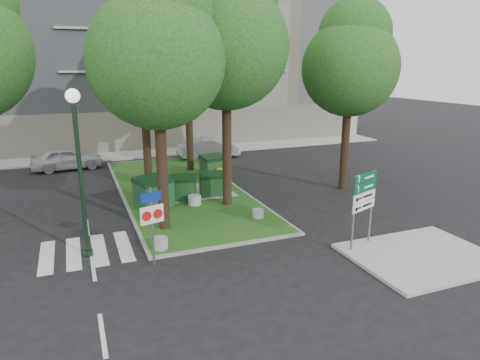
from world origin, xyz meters
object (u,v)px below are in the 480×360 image
bollard_left (160,243)px  car_silver (209,148)px  tree_median_near_left (158,47)px  dumpster_b (183,188)px  litter_bin (220,174)px  tree_median_mid (143,59)px  dumpster_a (154,193)px  tree_median_far (188,36)px  traffic_sign_pole (152,216)px  car_white (67,158)px  tree_median_near_right (227,34)px  tree_street_right (351,59)px  dumpster_c (212,184)px  directional_sign (363,198)px  dumpster_d (214,166)px  bollard_mid (195,200)px  street_lamp (78,155)px  bollard_right (258,213)px

bollard_left → car_silver: size_ratio=0.13×
tree_median_near_left → dumpster_b: 7.61m
tree_median_near_left → litter_bin: size_ratio=15.58×
tree_median_mid → dumpster_a: (-0.51, -3.85, -6.12)m
tree_median_far → traffic_sign_pole: 14.98m
tree_median_mid → car_white: (-4.29, 6.44, -6.23)m
tree_median_near_right → tree_street_right: tree_median_near_right is taller
dumpster_b → tree_street_right: bearing=12.9°
tree_street_right → dumpster_c: size_ratio=6.96×
tree_median_near_right → traffic_sign_pole: 9.25m
tree_median_near_right → traffic_sign_pole: tree_median_near_right is taller
directional_sign → car_white: size_ratio=0.64×
tree_median_near_right → car_white: (-7.29, 10.94, -7.24)m
dumpster_b → car_silver: (4.36, 9.49, 0.02)m
bollard_left → directional_sign: (7.03, -2.50, 1.65)m
dumpster_d → traffic_sign_pole: (-5.52, -10.13, 1.01)m
bollard_mid → litter_bin: litter_bin is taller
dumpster_c → street_lamp: 8.71m
tree_median_near_left → tree_street_right: size_ratio=1.05×
tree_median_mid → bollard_right: 10.20m
litter_bin → tree_street_right: bearing=-32.9°
tree_median_mid → dumpster_b: size_ratio=6.32×
street_lamp → directional_sign: 10.16m
tree_median_mid → tree_street_right: tree_street_right is taller
street_lamp → tree_median_near_left: bearing=24.7°
tree_median_far → car_silver: size_ratio=2.64×
tree_median_mid → dumpster_c: tree_median_mid is taller
litter_bin → car_silver: car_silver is taller
bollard_right → litter_bin: size_ratio=0.74×
tree_median_near_left → tree_median_far: tree_median_far is taller
car_white → street_lamp: bearing=175.5°
dumpster_b → dumpster_c: size_ratio=1.09×
dumpster_b → traffic_sign_pole: 7.17m
tree_street_right → dumpster_b: 10.93m
litter_bin → traffic_sign_pole: (-5.65, -9.45, 1.34)m
tree_median_mid → dumpster_b: tree_median_mid is taller
dumpster_d → bollard_left: bearing=-132.2°
tree_median_far → litter_bin: 8.51m
bollard_left → tree_median_far: bearing=69.2°
bollard_mid → car_white: car_white is taller
tree_median_near_right → tree_median_mid: tree_median_near_right is taller
dumpster_b → traffic_sign_pole: size_ratio=0.56×
dumpster_a → tree_median_mid: bearing=57.9°
bollard_left → car_silver: 16.41m
tree_median_near_right → tree_median_far: (0.20, 7.50, 0.33)m
bollard_right → bollard_mid: bearing=127.3°
traffic_sign_pole → tree_street_right: bearing=10.1°
tree_median_near_right → bollard_left: tree_median_near_right is taller
tree_median_near_right → dumpster_c: tree_median_near_right is taller
dumpster_d → street_lamp: 11.77m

